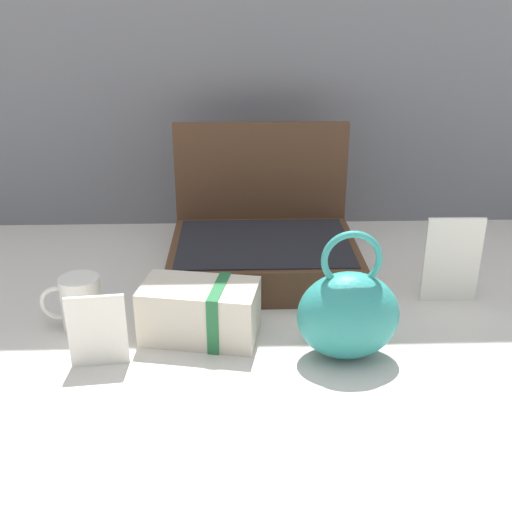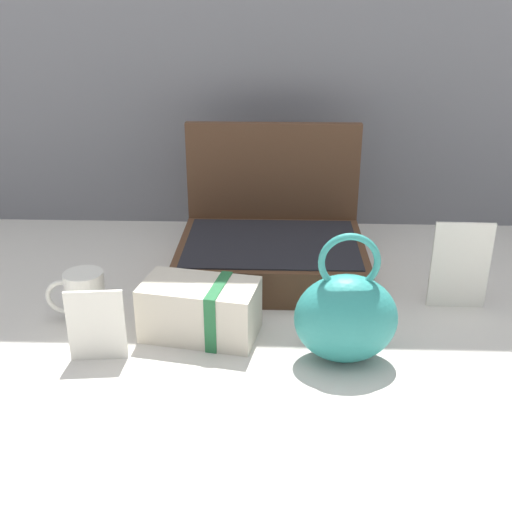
# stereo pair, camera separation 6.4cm
# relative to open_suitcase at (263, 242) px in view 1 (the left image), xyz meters

# --- Properties ---
(ground_plane) EXTENTS (6.00, 6.00, 0.00)m
(ground_plane) POSITION_rel_open_suitcase_xyz_m (-0.05, -0.26, -0.06)
(ground_plane) COLOR beige
(open_suitcase) EXTENTS (0.39, 0.32, 0.30)m
(open_suitcase) POSITION_rel_open_suitcase_xyz_m (0.00, 0.00, 0.00)
(open_suitcase) COLOR #4C301E
(open_suitcase) RESTS_ON ground_plane
(teal_pouch_handbag) EXTENTS (0.17, 0.11, 0.23)m
(teal_pouch_handbag) POSITION_rel_open_suitcase_xyz_m (0.12, -0.35, 0.02)
(teal_pouch_handbag) COLOR teal
(teal_pouch_handbag) RESTS_ON ground_plane
(cream_toiletry_bag) EXTENTS (0.22, 0.15, 0.10)m
(cream_toiletry_bag) POSITION_rel_open_suitcase_xyz_m (-0.12, -0.28, -0.02)
(cream_toiletry_bag) COLOR beige
(cream_toiletry_bag) RESTS_ON ground_plane
(coffee_mug) EXTENTS (0.11, 0.07, 0.10)m
(coffee_mug) POSITION_rel_open_suitcase_xyz_m (-0.34, -0.24, -0.02)
(coffee_mug) COLOR silver
(coffee_mug) RESTS_ON ground_plane
(info_card_left) EXTENTS (0.11, 0.01, 0.17)m
(info_card_left) POSITION_rel_open_suitcase_xyz_m (0.36, -0.16, 0.02)
(info_card_left) COLOR white
(info_card_left) RESTS_ON ground_plane
(poster_card_right) EXTENTS (0.09, 0.02, 0.13)m
(poster_card_right) POSITION_rel_open_suitcase_xyz_m (-0.28, -0.37, -0.00)
(poster_card_right) COLOR white
(poster_card_right) RESTS_ON ground_plane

